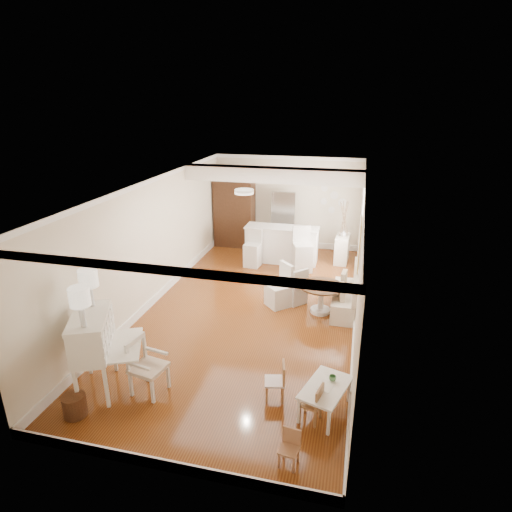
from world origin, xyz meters
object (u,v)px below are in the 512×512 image
at_px(kids_chair_a, 311,402).
at_px(kids_chair_c, 289,449).
at_px(sideboard, 342,249).
at_px(slip_chair_near, 279,285).
at_px(secretary_bureau, 94,353).
at_px(dining_table, 321,299).
at_px(bar_stool_left, 253,248).
at_px(kids_chair_b, 275,381).
at_px(wicker_basket, 75,405).
at_px(kids_table, 325,399).
at_px(fridge, 295,222).
at_px(gustavian_armchair, 148,367).
at_px(pantry_cabinet, 235,210).
at_px(bar_stool_right, 303,250).
at_px(breakfast_counter, 282,244).
at_px(slip_chair_far, 295,285).

xyz_separation_m(kids_chair_a, kids_chair_c, (-0.16, -0.88, -0.05)).
bearing_deg(sideboard, slip_chair_near, -108.87).
height_order(secretary_bureau, dining_table, secretary_bureau).
bearing_deg(bar_stool_left, kids_chair_b, -65.09).
relative_size(wicker_basket, kids_chair_a, 0.55).
distance_m(secretary_bureau, kids_chair_b, 2.85).
distance_m(kids_table, fridge, 7.28).
relative_size(gustavian_armchair, pantry_cabinet, 0.40).
bearing_deg(kids_table, dining_table, 96.77).
bearing_deg(secretary_bureau, gustavian_armchair, -14.49).
bearing_deg(wicker_basket, secretary_bureau, 90.66).
relative_size(kids_chair_b, bar_stool_right, 0.53).
bearing_deg(pantry_cabinet, fridge, -0.90).
bearing_deg(wicker_basket, gustavian_armchair, 42.64).
xyz_separation_m(kids_chair_a, bar_stool_left, (-2.30, 5.70, 0.21)).
height_order(slip_chair_near, breakfast_counter, breakfast_counter).
distance_m(kids_chair_b, kids_chair_c, 1.31).
distance_m(kids_chair_c, bar_stool_right, 6.62).
distance_m(secretary_bureau, wicker_basket, 0.79).
relative_size(kids_chair_b, bar_stool_left, 0.62).
bearing_deg(slip_chair_far, kids_chair_a, 55.52).
bearing_deg(slip_chair_far, kids_chair_b, 46.90).
bearing_deg(fridge, kids_table, -77.44).
bearing_deg(bar_stool_right, kids_table, -98.47).
relative_size(secretary_bureau, kids_chair_c, 2.64).
xyz_separation_m(gustavian_armchair, bar_stool_left, (0.25, 5.66, 0.06)).
bearing_deg(kids_chair_a, gustavian_armchair, -76.99).
relative_size(kids_chair_a, dining_table, 0.65).
xyz_separation_m(secretary_bureau, wicker_basket, (0.01, -0.62, -0.50)).
bearing_deg(gustavian_armchair, wicker_basket, 142.93).
height_order(slip_chair_far, fridge, fridge).
height_order(bar_stool_left, sideboard, bar_stool_left).
height_order(gustavian_armchair, sideboard, gustavian_armchair).
distance_m(slip_chair_near, slip_chair_far, 0.42).
distance_m(gustavian_armchair, kids_chair_c, 2.57).
distance_m(wicker_basket, slip_chair_near, 4.78).
distance_m(bar_stool_left, pantry_cabinet, 2.00).
xyz_separation_m(kids_chair_b, pantry_cabinet, (-2.69, 6.97, 0.83)).
xyz_separation_m(gustavian_armchair, pantry_cabinet, (-0.73, 7.28, 0.69)).
bearing_deg(bar_stool_right, secretary_bureau, -132.99).
bearing_deg(kids_chair_b, bar_stool_left, -174.92).
bearing_deg(slip_chair_near, secretary_bureau, -75.86).
bearing_deg(pantry_cabinet, sideboard, -11.69).
xyz_separation_m(secretary_bureau, kids_table, (3.58, 0.33, -0.44)).
distance_m(gustavian_armchair, kids_chair_a, 2.56).
xyz_separation_m(fridge, sideboard, (1.47, -0.67, -0.52)).
bearing_deg(gustavian_armchair, kids_chair_b, -70.69).
height_order(kids_table, breakfast_counter, breakfast_counter).
xyz_separation_m(secretary_bureau, bar_stool_right, (2.47, 5.79, -0.07)).
distance_m(kids_chair_c, bar_stool_left, 6.92).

